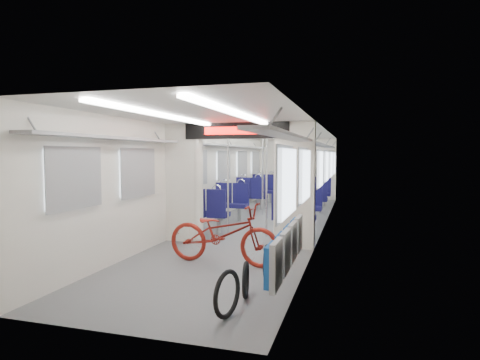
{
  "coord_description": "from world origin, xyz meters",
  "views": [
    {
      "loc": [
        2.14,
        -9.24,
        1.71
      ],
      "look_at": [
        -0.09,
        -1.5,
        1.19
      ],
      "focal_mm": 30.0,
      "sensor_mm": 36.0,
      "label": 1
    }
  ],
  "objects": [
    {
      "name": "seat_bay_near_right",
      "position": [
        0.94,
        -0.22,
        0.53
      ],
      "size": [
        0.88,
        1.95,
        1.06
      ],
      "color": "#100E3E",
      "rests_on": "ground"
    },
    {
      "name": "seat_bay_far_left",
      "position": [
        -0.94,
        3.64,
        0.55
      ],
      "size": [
        0.92,
        2.12,
        1.11
      ],
      "color": "#100E3E",
      "rests_on": "ground"
    },
    {
      "name": "bike_hoop_c",
      "position": [
        1.0,
        -3.97,
        0.22
      ],
      "size": [
        0.09,
        0.49,
        0.49
      ],
      "primitive_type": "torus",
      "rotation": [
        1.57,
        0.0,
        1.65
      ],
      "color": "black",
      "rests_on": "ground"
    },
    {
      "name": "bicycle",
      "position": [
        0.18,
        -3.39,
        0.48
      ],
      "size": [
        1.87,
        0.77,
        0.96
      ],
      "primitive_type": "imported",
      "rotation": [
        0.0,
        0.0,
        1.49
      ],
      "color": "maroon",
      "rests_on": "ground"
    },
    {
      "name": "stanchion_near_left",
      "position": [
        -0.42,
        -1.27,
        1.15
      ],
      "size": [
        0.04,
        0.04,
        2.3
      ],
      "primitive_type": "cylinder",
      "color": "silver",
      "rests_on": "ground"
    },
    {
      "name": "flip_bench",
      "position": [
        1.35,
        -4.43,
        0.58
      ],
      "size": [
        0.12,
        2.09,
        0.5
      ],
      "color": "gray",
      "rests_on": "carriage"
    },
    {
      "name": "seat_bay_near_left",
      "position": [
        -0.93,
        -0.27,
        0.53
      ],
      "size": [
        0.89,
        1.99,
        1.08
      ],
      "color": "#100E3E",
      "rests_on": "ground"
    },
    {
      "name": "stanchion_near_right",
      "position": [
        0.39,
        -1.2,
        1.15
      ],
      "size": [
        0.04,
        0.04,
        2.3
      ],
      "primitive_type": "cylinder",
      "color": "silver",
      "rests_on": "ground"
    },
    {
      "name": "seat_bay_far_right",
      "position": [
        0.94,
        3.32,
        0.53
      ],
      "size": [
        0.88,
        1.95,
        1.06
      ],
      "color": "#100E3E",
      "rests_on": "ground"
    },
    {
      "name": "stanchion_far_right",
      "position": [
        0.3,
        2.02,
        1.15
      ],
      "size": [
        0.04,
        0.04,
        2.3
      ],
      "primitive_type": "cylinder",
      "color": "silver",
      "rests_on": "ground"
    },
    {
      "name": "carriage",
      "position": [
        0.0,
        -0.27,
        1.5
      ],
      "size": [
        12.0,
        12.02,
        2.31
      ],
      "color": "#515456",
      "rests_on": "ground"
    },
    {
      "name": "bike_hoop_b",
      "position": [
        0.91,
        -4.74,
        0.2
      ],
      "size": [
        0.12,
        0.45,
        0.44
      ],
      "primitive_type": "torus",
      "rotation": [
        1.57,
        0.0,
        1.74
      ],
      "color": "black",
      "rests_on": "ground"
    },
    {
      "name": "stanchion_far_left",
      "position": [
        -0.36,
        1.73,
        1.15
      ],
      "size": [
        0.05,
        0.05,
        2.3
      ],
      "primitive_type": "cylinder",
      "color": "silver",
      "rests_on": "ground"
    },
    {
      "name": "bike_hoop_a",
      "position": [
        0.88,
        -5.35,
        0.23
      ],
      "size": [
        0.16,
        0.51,
        0.51
      ],
      "primitive_type": "torus",
      "rotation": [
        1.57,
        0.0,
        1.36
      ],
      "color": "black",
      "rests_on": "ground"
    }
  ]
}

